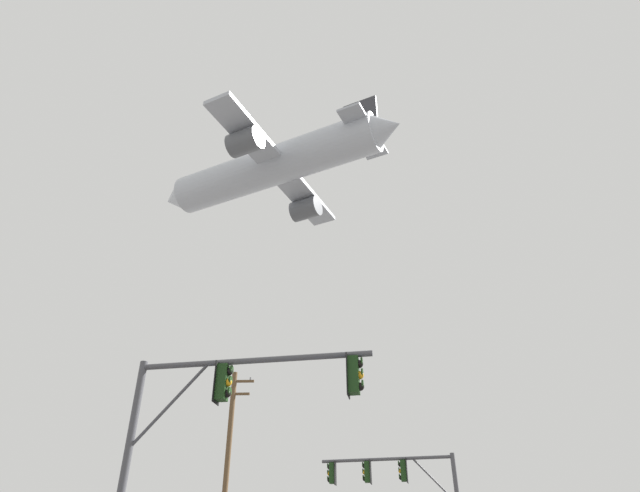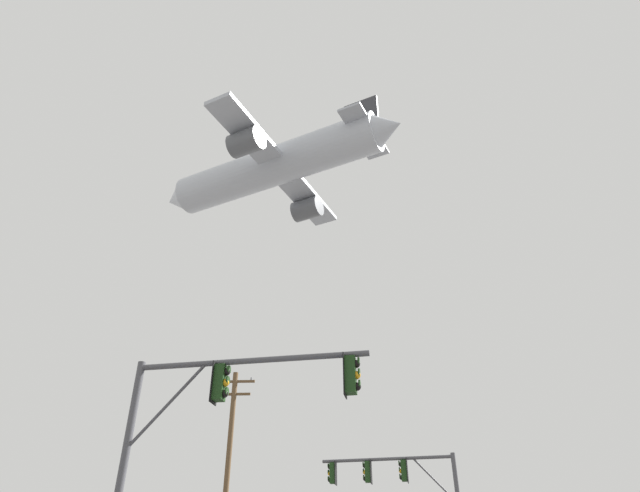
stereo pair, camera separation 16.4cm
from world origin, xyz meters
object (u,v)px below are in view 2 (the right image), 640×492
at_px(utility_pole, 227,471).
at_px(signal_pole_far, 401,487).
at_px(airplane, 274,167).
at_px(signal_pole_near, 211,418).

bearing_deg(utility_pole, signal_pole_far, -17.43).
bearing_deg(signal_pole_far, airplane, 124.98).
height_order(signal_pole_near, utility_pole, utility_pole).
distance_m(signal_pole_far, airplane, 32.44).
xyz_separation_m(signal_pole_near, signal_pole_far, (5.72, 12.95, -0.03)).
distance_m(signal_pole_near, signal_pole_far, 14.15).
xyz_separation_m(signal_pole_far, utility_pole, (-8.50, 2.67, 1.09)).
relative_size(signal_pole_far, airplane, 0.25).
height_order(utility_pole, airplane, airplane).
bearing_deg(utility_pole, signal_pole_near, -79.92).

